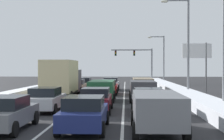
# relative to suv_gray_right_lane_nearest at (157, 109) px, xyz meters

# --- Properties ---
(ground_plane) EXTENTS (141.78, 141.78, 0.00)m
(ground_plane) POSITION_rel_suv_gray_right_lane_nearest_xyz_m (-3.17, 14.48, -1.02)
(ground_plane) COLOR #28282B
(lane_stripe_between_right_lane_and_center_lane) EXTENTS (0.14, 59.99, 0.01)m
(lane_stripe_between_right_lane_and_center_lane) POSITION_rel_suv_gray_right_lane_nearest_xyz_m (-1.47, 19.93, -1.01)
(lane_stripe_between_right_lane_and_center_lane) COLOR silver
(lane_stripe_between_right_lane_and_center_lane) RESTS_ON ground
(lane_stripe_between_center_lane_and_left_lane) EXTENTS (0.14, 59.99, 0.01)m
(lane_stripe_between_center_lane_and_left_lane) POSITION_rel_suv_gray_right_lane_nearest_xyz_m (-4.87, 19.93, -1.01)
(lane_stripe_between_center_lane_and_left_lane) COLOR silver
(lane_stripe_between_center_lane_and_left_lane) RESTS_ON ground
(snow_bank_right_shoulder) EXTENTS (2.01, 59.99, 0.76)m
(snow_bank_right_shoulder) POSITION_rel_suv_gray_right_lane_nearest_xyz_m (3.83, 19.93, -0.64)
(snow_bank_right_shoulder) COLOR white
(snow_bank_right_shoulder) RESTS_ON ground
(snow_bank_left_shoulder) EXTENTS (1.29, 59.99, 0.90)m
(snow_bank_left_shoulder) POSITION_rel_suv_gray_right_lane_nearest_xyz_m (-10.17, 19.93, -0.56)
(snow_bank_left_shoulder) COLOR white
(snow_bank_left_shoulder) RESTS_ON ground
(suv_gray_right_lane_nearest) EXTENTS (2.16, 4.90, 1.67)m
(suv_gray_right_lane_nearest) POSITION_rel_suv_gray_right_lane_nearest_xyz_m (0.00, 0.00, 0.00)
(suv_gray_right_lane_nearest) COLOR slate
(suv_gray_right_lane_nearest) RESTS_ON ground
(sedan_silver_right_lane_second) EXTENTS (2.00, 4.50, 1.51)m
(sedan_silver_right_lane_second) POSITION_rel_suv_gray_right_lane_nearest_xyz_m (0.04, 6.20, -0.25)
(sedan_silver_right_lane_second) COLOR #B7BABF
(sedan_silver_right_lane_second) RESTS_ON ground
(suv_charcoal_right_lane_third) EXTENTS (2.16, 4.90, 1.67)m
(suv_charcoal_right_lane_third) POSITION_rel_suv_gray_right_lane_nearest_xyz_m (0.05, 13.30, 0.00)
(suv_charcoal_right_lane_third) COLOR #38383D
(suv_charcoal_right_lane_third) RESTS_ON ground
(suv_tan_right_lane_fourth) EXTENTS (2.16, 4.90, 1.67)m
(suv_tan_right_lane_fourth) POSITION_rel_suv_gray_right_lane_nearest_xyz_m (0.41, 20.08, 0.00)
(suv_tan_right_lane_fourth) COLOR #937F60
(suv_tan_right_lane_fourth) RESTS_ON ground
(sedan_black_right_lane_fifth) EXTENTS (2.00, 4.50, 1.51)m
(sedan_black_right_lane_fifth) POSITION_rel_suv_gray_right_lane_nearest_xyz_m (0.26, 26.90, -0.25)
(sedan_black_right_lane_fifth) COLOR black
(sedan_black_right_lane_fifth) RESTS_ON ground
(sedan_navy_center_lane_nearest) EXTENTS (2.00, 4.50, 1.51)m
(sedan_navy_center_lane_nearest) POSITION_rel_suv_gray_right_lane_nearest_xyz_m (-3.14, 0.35, -0.25)
(sedan_navy_center_lane_nearest) COLOR navy
(sedan_navy_center_lane_nearest) RESTS_ON ground
(sedan_maroon_center_lane_second) EXTENTS (2.00, 4.50, 1.51)m
(sedan_maroon_center_lane_second) POSITION_rel_suv_gray_right_lane_nearest_xyz_m (-3.19, 6.46, -0.25)
(sedan_maroon_center_lane_second) COLOR maroon
(sedan_maroon_center_lane_second) RESTS_ON ground
(suv_green_center_lane_third) EXTENTS (2.16, 4.90, 1.67)m
(suv_green_center_lane_third) POSITION_rel_suv_gray_right_lane_nearest_xyz_m (-3.29, 13.27, 0.00)
(suv_green_center_lane_third) COLOR #1E5633
(suv_green_center_lane_third) RESTS_ON ground
(sedan_red_center_lane_fourth) EXTENTS (2.00, 4.50, 1.51)m
(sedan_red_center_lane_fourth) POSITION_rel_suv_gray_right_lane_nearest_xyz_m (-3.15, 20.25, -0.25)
(sedan_red_center_lane_fourth) COLOR maroon
(sedan_red_center_lane_fourth) RESTS_ON ground
(sedan_white_center_lane_fifth) EXTENTS (2.00, 4.50, 1.51)m
(sedan_white_center_lane_fifth) POSITION_rel_suv_gray_right_lane_nearest_xyz_m (-3.14, 26.73, -0.25)
(sedan_white_center_lane_fifth) COLOR silver
(sedan_white_center_lane_fifth) RESTS_ON ground
(sedan_gray_left_lane_nearest) EXTENTS (2.00, 4.50, 1.51)m
(sedan_gray_left_lane_nearest) POSITION_rel_suv_gray_right_lane_nearest_xyz_m (-6.62, 0.25, -0.25)
(sedan_gray_left_lane_nearest) COLOR slate
(sedan_gray_left_lane_nearest) RESTS_ON ground
(sedan_silver_left_lane_second) EXTENTS (2.00, 4.50, 1.51)m
(sedan_silver_left_lane_second) POSITION_rel_suv_gray_right_lane_nearest_xyz_m (-6.39, 6.72, -0.25)
(sedan_silver_left_lane_second) COLOR #B7BABF
(sedan_silver_left_lane_second) RESTS_ON ground
(box_truck_left_lane_third) EXTENTS (2.53, 7.20, 3.36)m
(box_truck_left_lane_third) POSITION_rel_suv_gray_right_lane_nearest_xyz_m (-6.77, 14.13, 0.88)
(box_truck_left_lane_third) COLOR #38383D
(box_truck_left_lane_third) RESTS_ON ground
(sedan_tan_left_lane_fourth) EXTENTS (2.00, 4.50, 1.51)m
(sedan_tan_left_lane_fourth) POSITION_rel_suv_gray_right_lane_nearest_xyz_m (-6.63, 21.52, -0.25)
(sedan_tan_left_lane_fourth) COLOR #937F60
(sedan_tan_left_lane_fourth) RESTS_ON ground
(sedan_black_left_lane_fifth) EXTENTS (2.00, 4.50, 1.51)m
(sedan_black_left_lane_fifth) POSITION_rel_suv_gray_right_lane_nearest_xyz_m (-6.51, 27.02, -0.25)
(sedan_black_left_lane_fifth) COLOR black
(sedan_black_left_lane_fifth) RESTS_ON ground
(traffic_light_gantry) EXTENTS (7.54, 0.47, 6.20)m
(traffic_light_gantry) POSITION_rel_suv_gray_right_lane_nearest_xyz_m (1.10, 47.19, 3.48)
(traffic_light_gantry) COLOR slate
(traffic_light_gantry) RESTS_ON ground
(street_lamp_right_near) EXTENTS (2.66, 0.36, 8.28)m
(street_lamp_right_near) POSITION_rel_suv_gray_right_lane_nearest_xyz_m (4.29, 6.30, 3.93)
(street_lamp_right_near) COLOR gray
(street_lamp_right_near) RESTS_ON ground
(street_lamp_right_mid) EXTENTS (2.66, 0.36, 9.18)m
(street_lamp_right_mid) POSITION_rel_suv_gray_right_lane_nearest_xyz_m (4.16, 17.20, 4.40)
(street_lamp_right_mid) COLOR gray
(street_lamp_right_mid) RESTS_ON ground
(street_lamp_right_far) EXTENTS (2.66, 0.36, 7.75)m
(street_lamp_right_far) POSITION_rel_suv_gray_right_lane_nearest_xyz_m (4.31, 39.02, 3.66)
(street_lamp_right_far) COLOR gray
(street_lamp_right_far) RESTS_ON ground
(roadside_sign_right) EXTENTS (3.20, 0.16, 5.50)m
(roadside_sign_right) POSITION_rel_suv_gray_right_lane_nearest_xyz_m (6.52, 23.03, 3.00)
(roadside_sign_right) COLOR #59595B
(roadside_sign_right) RESTS_ON ground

